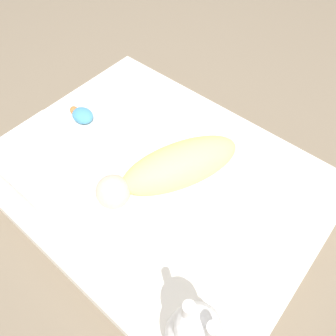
% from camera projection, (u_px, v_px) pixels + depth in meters
% --- Properties ---
extents(ground_plane, '(12.00, 12.00, 0.00)m').
position_uv_depth(ground_plane, '(157.00, 191.00, 1.52)').
color(ground_plane, '#7A6B56').
extents(bed_mattress, '(1.38, 1.06, 0.14)m').
position_uv_depth(bed_mattress, '(156.00, 182.00, 1.46)').
color(bed_mattress, white).
rests_on(bed_mattress, ground_plane).
extents(swaddled_baby, '(0.39, 0.61, 0.17)m').
position_uv_depth(swaddled_baby, '(173.00, 168.00, 1.32)').
color(swaddled_baby, '#EFDB7F').
rests_on(swaddled_baby, bed_mattress).
extents(pillow, '(0.39, 0.33, 0.11)m').
position_uv_depth(pillow, '(43.00, 160.00, 1.38)').
color(pillow, white).
rests_on(pillow, bed_mattress).
extents(bunny_plush, '(0.18, 0.18, 0.33)m').
position_uv_depth(bunny_plush, '(195.00, 334.00, 0.92)').
color(bunny_plush, white).
rests_on(bunny_plush, bed_mattress).
extents(turtle_plush, '(0.14, 0.09, 0.06)m').
position_uv_depth(turtle_plush, '(82.00, 115.00, 1.58)').
color(turtle_plush, '#4C99C6').
rests_on(turtle_plush, bed_mattress).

